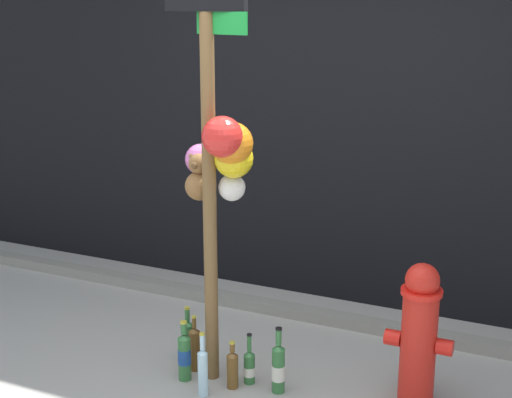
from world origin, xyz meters
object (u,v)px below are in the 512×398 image
Objects in this scene: memorial_post at (217,134)px; bottle_5 at (195,348)px; bottle_3 at (184,355)px; bottle_6 at (188,339)px; fire_hydrant at (419,332)px; bottle_1 at (278,368)px; bottle_4 at (203,370)px; bottle_2 at (249,366)px; bottle_0 at (232,368)px.

memorial_post is 1.37m from bottle_5.
bottle_3 is 0.25m from bottle_6.
fire_hydrant reaches higher than bottle_5.
bottle_1 is (0.39, -0.02, -1.35)m from memorial_post.
bottle_4 is (0.00, -0.23, -1.35)m from memorial_post.
bottle_3 is 1.05× the size of bottle_6.
memorial_post reaches higher than bottle_6.
bottle_4 is (0.19, -0.12, 0.00)m from bottle_3.
bottle_2 is 0.49m from bottle_6.
fire_hydrant is (1.14, 0.23, -1.08)m from memorial_post.
memorial_post is 1.39m from bottle_6.
bottle_5 is at bearing 127.55° from bottle_4.
bottle_5 is at bearing 178.93° from bottle_2.
bottle_0 is at bearing -165.92° from bottle_1.
bottle_0 is at bearing 51.23° from bottle_4.
fire_hydrant reaches higher than bottle_1.
memorial_post reaches higher than bottle_3.
bottle_2 is (-0.20, 0.02, -0.05)m from bottle_1.
bottle_1 is 1.28× the size of bottle_2.
memorial_post is at bearing -168.44° from fire_hydrant.
bottle_6 is at bearing 168.00° from bottle_2.
bottle_1 is at bearing 9.75° from bottle_3.
bottle_2 is 0.88× the size of bottle_6.
bottle_0 is at bearing -126.94° from bottle_2.
bottle_4 reaches higher than bottle_6.
memorial_post is 1.36m from bottle_3.
bottle_1 is at bearing -2.36° from memorial_post.
bottle_3 is at bearing -89.37° from bottle_5.
fire_hydrant is 2.11× the size of bottle_4.
bottle_1 is 0.57m from bottle_5.
bottle_3 is at bearing -170.25° from bottle_1.
fire_hydrant reaches higher than bottle_6.
bottle_3 is at bearing -174.11° from bottle_0.
memorial_post is at bearing -20.83° from bottle_6.
bottle_3 is at bearing 148.20° from bottle_4.
memorial_post reaches higher than bottle_0.
bottle_5 is (-0.00, 0.13, -0.01)m from bottle_3.
bottle_1 is 0.68m from bottle_6.
fire_hydrant reaches higher than bottle_0.
bottle_3 is (-0.37, -0.12, 0.05)m from bottle_2.
bottle_4 is (-0.19, -0.24, 0.05)m from bottle_2.
fire_hydrant is at bearing 4.97° from bottle_6.
bottle_0 is 0.32m from bottle_5.
bottle_4 is at bearing -128.09° from bottle_2.
bottle_4 is 0.31m from bottle_5.
bottle_2 is (-0.95, -0.23, -0.31)m from fire_hydrant.
fire_hydrant is 2.60× the size of bottle_2.
bottle_5 is (-0.19, 0.02, -1.36)m from memorial_post.
memorial_post is 7.88× the size of bottle_2.
memorial_post is at bearing -4.64° from bottle_5.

